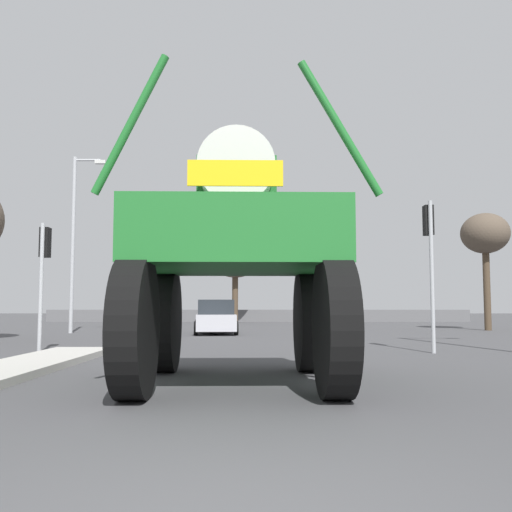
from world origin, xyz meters
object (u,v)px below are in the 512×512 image
Objects in this scene: traffic_signal_near_left at (44,258)px; bare_tree_far_center at (235,255)px; sedan_ahead at (216,318)px; traffic_signal_near_right at (429,242)px; oversize_sprayer at (237,256)px; bare_tree_right at (485,235)px; streetlight_far_left at (75,235)px.

traffic_signal_near_left is 0.55× the size of bare_tree_far_center.
traffic_signal_near_left is at bearing -99.87° from bare_tree_far_center.
traffic_signal_near_right is (6.70, -10.05, 2.34)m from sedan_ahead.
traffic_signal_near_right is (5.12, 6.20, 0.90)m from oversize_sprayer.
traffic_signal_near_right is 0.70× the size of bare_tree_right.
traffic_signal_near_right is at bearing -151.52° from sedan_ahead.
bare_tree_far_center is (6.81, 14.11, 0.26)m from streetlight_far_left.
oversize_sprayer is 0.92× the size of bare_tree_right.
oversize_sprayer is 8.39m from traffic_signal_near_left.
streetlight_far_left is (-2.53, 10.54, 1.90)m from traffic_signal_near_left.
bare_tree_far_center is at bearing -6.15° from sedan_ahead.
oversize_sprayer is 18.77m from streetlight_far_left.
traffic_signal_near_left is 10.75m from traffic_signal_near_right.
bare_tree_far_center is at bearing 104.67° from traffic_signal_near_right.
streetlight_far_left is 20.27m from bare_tree_right.
oversize_sprayer is 1.29× the size of sedan_ahead.
sedan_ahead is 12.31m from traffic_signal_near_right.
bare_tree_far_center is (-6.46, 24.66, 1.72)m from traffic_signal_near_right.
oversize_sprayer is 0.85× the size of bare_tree_far_center.
bare_tree_right reaches higher than traffic_signal_near_right.
traffic_signal_near_left is at bearing 40.45° from oversize_sprayer.
oversize_sprayer is 8.09m from traffic_signal_near_right.
streetlight_far_left is at bearing 24.22° from oversize_sprayer.
oversize_sprayer is at bearing -179.64° from sedan_ahead.
streetlight_far_left is at bearing 103.48° from traffic_signal_near_left.
sedan_ahead is 0.71× the size of bare_tree_right.
bare_tree_far_center is (4.29, 24.65, 2.16)m from traffic_signal_near_left.
bare_tree_far_center reaches higher than oversize_sprayer.
streetlight_far_left reaches higher than traffic_signal_near_left.
bare_tree_right reaches higher than oversize_sprayer.
traffic_signal_near_right is at bearing -0.05° from traffic_signal_near_left.
oversize_sprayer is 1.53× the size of traffic_signal_near_left.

